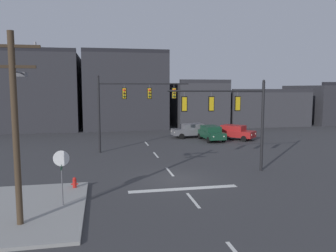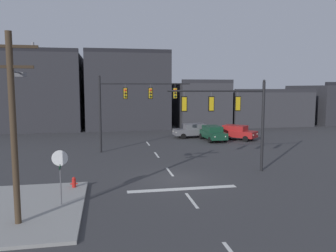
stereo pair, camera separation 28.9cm
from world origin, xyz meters
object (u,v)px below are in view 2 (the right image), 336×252
(signal_mast_far_side, at_px, (130,100))
(car_lot_nearside, at_px, (213,133))
(car_lot_farside, at_px, (236,132))
(fire_hydrant, at_px, (74,184))
(utility_pole, at_px, (14,120))
(car_lot_middle, at_px, (193,130))
(signal_mast_near_side, at_px, (232,111))
(stop_sign, at_px, (60,164))

(signal_mast_far_side, bearing_deg, car_lot_nearside, 26.72)
(car_lot_nearside, bearing_deg, car_lot_farside, 4.80)
(fire_hydrant, bearing_deg, car_lot_farside, 44.40)
(utility_pole, xyz_separation_m, fire_hydrant, (1.84, 4.70, -4.17))
(car_lot_nearside, xyz_separation_m, utility_pole, (-15.24, -20.35, 3.65))
(car_lot_middle, bearing_deg, signal_mast_near_side, -95.48)
(car_lot_middle, relative_size, car_lot_farside, 1.04)
(fire_hydrant, bearing_deg, stop_sign, -96.99)
(car_lot_farside, bearing_deg, stop_sign, -131.53)
(car_lot_farside, bearing_deg, signal_mast_far_side, -157.87)
(signal_mast_near_side, distance_m, car_lot_middle, 16.51)
(signal_mast_far_side, xyz_separation_m, car_lot_nearside, (9.37, 4.72, -3.86))
(stop_sign, relative_size, car_lot_farside, 0.64)
(stop_sign, distance_m, fire_hydrant, 3.37)
(car_lot_nearside, relative_size, car_lot_farside, 1.02)
(car_lot_farside, bearing_deg, car_lot_nearside, -175.20)
(signal_mast_near_side, distance_m, fire_hydrant, 11.26)
(stop_sign, relative_size, car_lot_nearside, 0.63)
(signal_mast_far_side, bearing_deg, signal_mast_near_side, -54.24)
(signal_mast_near_side, relative_size, signal_mast_far_side, 0.82)
(car_lot_nearside, height_order, car_lot_farside, same)
(signal_mast_far_side, xyz_separation_m, utility_pole, (-5.87, -15.63, -0.21))
(car_lot_farside, bearing_deg, signal_mast_near_side, -113.30)
(signal_mast_near_side, height_order, fire_hydrant, signal_mast_near_side)
(signal_mast_near_side, xyz_separation_m, car_lot_nearside, (3.08, 13.45, -3.40))
(car_lot_middle, distance_m, utility_pole, 27.00)
(car_lot_nearside, bearing_deg, fire_hydrant, -130.59)
(signal_mast_near_side, distance_m, car_lot_farside, 15.29)
(signal_mast_far_side, xyz_separation_m, stop_sign, (-4.38, -13.74, -2.57))
(car_lot_nearside, distance_m, car_lot_farside, 2.82)
(stop_sign, height_order, car_lot_middle, stop_sign)
(stop_sign, bearing_deg, car_lot_nearside, 53.33)
(signal_mast_near_side, relative_size, fire_hydrant, 9.01)
(car_lot_middle, relative_size, utility_pole, 0.57)
(utility_pole, bearing_deg, car_lot_farside, 48.74)
(stop_sign, relative_size, utility_pole, 0.35)
(signal_mast_far_side, bearing_deg, car_lot_middle, 43.17)
(signal_mast_far_side, relative_size, car_lot_middle, 1.79)
(utility_pole, bearing_deg, stop_sign, 51.56)
(signal_mast_far_side, distance_m, car_lot_middle, 11.41)
(stop_sign, distance_m, car_lot_nearside, 23.05)
(stop_sign, xyz_separation_m, car_lot_middle, (12.21, 21.09, -1.29))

